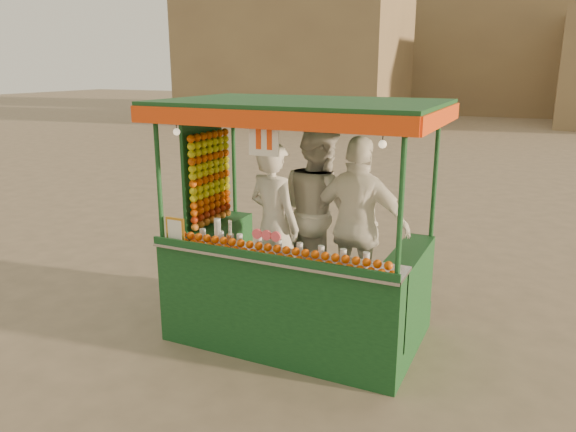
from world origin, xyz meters
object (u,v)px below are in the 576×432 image
at_px(juice_cart, 289,266).
at_px(vendor_right, 358,226).
at_px(vendor_middle, 319,212).
at_px(vendor_left, 274,225).

distance_m(juice_cart, vendor_right, 0.78).
xyz_separation_m(vendor_middle, vendor_right, (0.50, -0.21, -0.04)).
distance_m(juice_cart, vendor_middle, 0.68).
bearing_deg(vendor_right, vendor_middle, -19.75).
bearing_deg(juice_cart, vendor_left, 154.61).
xyz_separation_m(juice_cart, vendor_right, (0.59, 0.32, 0.39)).
relative_size(juice_cart, vendor_right, 1.48).
height_order(vendor_left, vendor_middle, vendor_middle).
bearing_deg(juice_cart, vendor_right, 28.46).
bearing_deg(vendor_right, vendor_left, 17.93).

